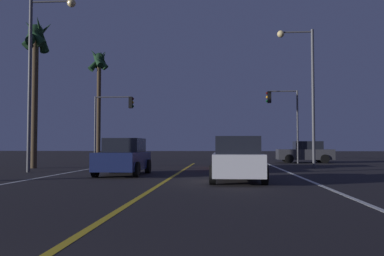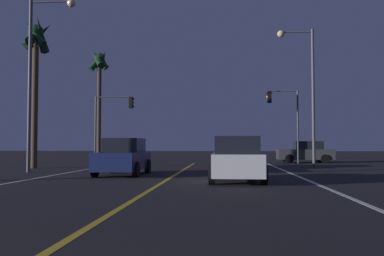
{
  "view_description": "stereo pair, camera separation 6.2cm",
  "coord_description": "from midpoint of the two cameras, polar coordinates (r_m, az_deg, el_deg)",
  "views": [
    {
      "loc": [
        2.18,
        -1.37,
        1.36
      ],
      "look_at": [
        0.34,
        23.45,
        2.43
      ],
      "focal_mm": 38.42,
      "sensor_mm": 36.0,
      "label": 1
    },
    {
      "loc": [
        2.25,
        -1.37,
        1.36
      ],
      "look_at": [
        0.34,
        23.45,
        2.43
      ],
      "focal_mm": 38.42,
      "sensor_mm": 36.0,
      "label": 2
    }
  ],
  "objects": [
    {
      "name": "lane_edge_right",
      "position": [
        13.9,
        18.35,
        -7.93
      ],
      "size": [
        0.16,
        36.13,
        0.01
      ],
      "primitive_type": "cube",
      "color": "silver",
      "rests_on": "ground"
    },
    {
      "name": "street_lamp_right_far",
      "position": [
        26.19,
        15.48,
        6.41
      ],
      "size": [
        2.22,
        0.44,
        8.5
      ],
      "rotation": [
        0.0,
        0.0,
        3.14
      ],
      "color": "#4C4C51",
      "rests_on": "ground"
    },
    {
      "name": "car_oncoming",
      "position": [
        19.32,
        -9.4,
        -4.02
      ],
      "size": [
        2.02,
        4.3,
        1.7
      ],
      "rotation": [
        0.0,
        0.0,
        -1.57
      ],
      "color": "black",
      "rests_on": "ground"
    },
    {
      "name": "car_crossing_side",
      "position": [
        33.73,
        15.55,
        -3.27
      ],
      "size": [
        4.3,
        2.02,
        1.7
      ],
      "rotation": [
        0.0,
        0.0,
        3.14
      ],
      "color": "black",
      "rests_on": "ground"
    },
    {
      "name": "palm_tree_left_mid",
      "position": [
        27.11,
        -20.79,
        10.31
      ],
      "size": [
        2.09,
        2.25,
        9.16
      ],
      "color": "#473826",
      "rests_on": "ground"
    },
    {
      "name": "car_lead_same_lane",
      "position": [
        15.68,
        6.31,
        -4.41
      ],
      "size": [
        2.02,
        4.3,
        1.7
      ],
      "rotation": [
        0.0,
        0.0,
        1.57
      ],
      "color": "black",
      "rests_on": "ground"
    },
    {
      "name": "traffic_light_near_left",
      "position": [
        33.24,
        -10.69,
        2.03
      ],
      "size": [
        3.2,
        0.36,
        5.28
      ],
      "color": "#4C4C51",
      "rests_on": "ground"
    },
    {
      "name": "traffic_light_near_right",
      "position": [
        32.45,
        12.59,
        2.49
      ],
      "size": [
        2.46,
        0.36,
        5.61
      ],
      "rotation": [
        0.0,
        0.0,
        3.14
      ],
      "color": "#4C4C51",
      "rests_on": "ground"
    },
    {
      "name": "car_ahead_far",
      "position": [
        24.8,
        5.88,
        -3.68
      ],
      "size": [
        2.02,
        4.3,
        1.7
      ],
      "rotation": [
        0.0,
        0.0,
        1.57
      ],
      "color": "black",
      "rests_on": "ground"
    },
    {
      "name": "street_lamp_left_mid",
      "position": [
        22.78,
        -20.3,
        8.47
      ],
      "size": [
        2.46,
        0.44,
        8.95
      ],
      "color": "#4C4C51",
      "rests_on": "ground"
    },
    {
      "name": "palm_tree_left_far",
      "position": [
        37.32,
        -12.68,
        7.67
      ],
      "size": [
        1.99,
        1.98,
        9.99
      ],
      "color": "#473826",
      "rests_on": "ground"
    },
    {
      "name": "lane_center_divider",
      "position": [
        13.68,
        -4.99,
        -8.14
      ],
      "size": [
        0.16,
        36.13,
        0.01
      ],
      "primitive_type": "cube",
      "color": "gold",
      "rests_on": "ground"
    }
  ]
}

